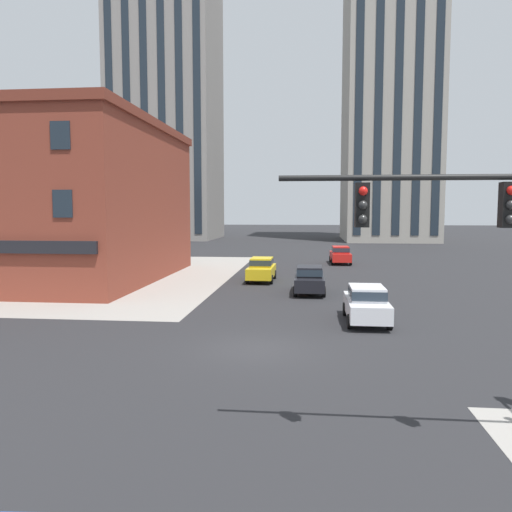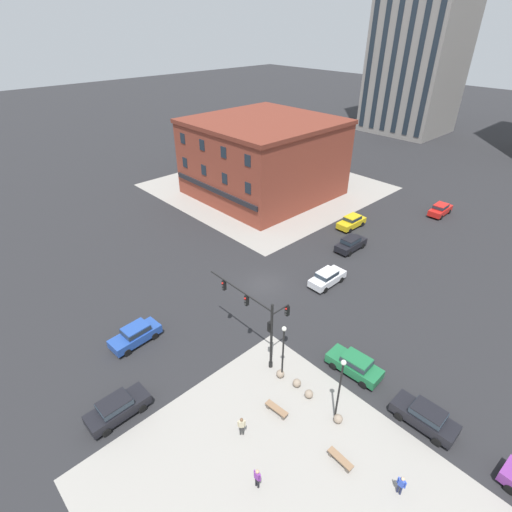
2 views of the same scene
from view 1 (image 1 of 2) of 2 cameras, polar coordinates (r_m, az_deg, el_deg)
ground_plane at (r=18.95m, az=0.11°, el=-10.40°), size 320.00×320.00×0.00m
sidewalk_far_corner at (r=44.28m, az=-23.66°, el=-1.86°), size 32.00×32.00×0.02m
car_main_southbound_near at (r=48.75m, az=9.50°, el=0.20°), size 1.97×4.44×1.68m
car_cross_eastbound at (r=36.35m, az=0.63°, el=-1.41°), size 1.94×4.42×1.68m
car_main_mid at (r=23.52m, az=12.36°, el=-5.16°), size 1.90×4.41×1.68m
car_cross_far at (r=31.15m, az=6.06°, el=-2.54°), size 1.90×4.40×1.68m
storefront_block_near_corner at (r=41.24m, az=-23.76°, el=5.67°), size 19.44×19.81×11.50m
residential_tower_skyline_right at (r=93.68m, az=14.89°, el=21.57°), size 14.85×19.51×63.52m
residential_tower_skyline_left at (r=96.76m, az=-10.06°, el=20.62°), size 17.82×17.02×61.90m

